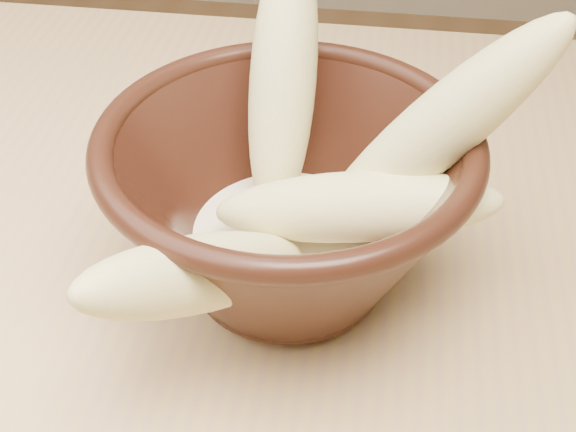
% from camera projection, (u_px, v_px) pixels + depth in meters
% --- Properties ---
extents(bowl, '(0.21, 0.21, 0.11)m').
position_uv_depth(bowl, '(288.00, 203.00, 0.44)').
color(bowl, black).
rests_on(bowl, table).
extents(milk_puddle, '(0.12, 0.12, 0.02)m').
position_uv_depth(milk_puddle, '(288.00, 240.00, 0.46)').
color(milk_puddle, beige).
rests_on(milk_puddle, bowl).
extents(banana_upright, '(0.04, 0.12, 0.16)m').
position_uv_depth(banana_upright, '(283.00, 80.00, 0.45)').
color(banana_upright, '#CDC279').
rests_on(banana_upright, bowl).
extents(banana_right, '(0.14, 0.04, 0.16)m').
position_uv_depth(banana_right, '(434.00, 134.00, 0.41)').
color(banana_right, '#CDC279').
rests_on(banana_right, bowl).
extents(banana_across, '(0.16, 0.04, 0.06)m').
position_uv_depth(banana_across, '(355.00, 207.00, 0.42)').
color(banana_across, '#CDC279').
rests_on(banana_across, bowl).
extents(banana_front, '(0.12, 0.15, 0.10)m').
position_uv_depth(banana_front, '(202.00, 273.00, 0.38)').
color(banana_front, '#CDC279').
rests_on(banana_front, bowl).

